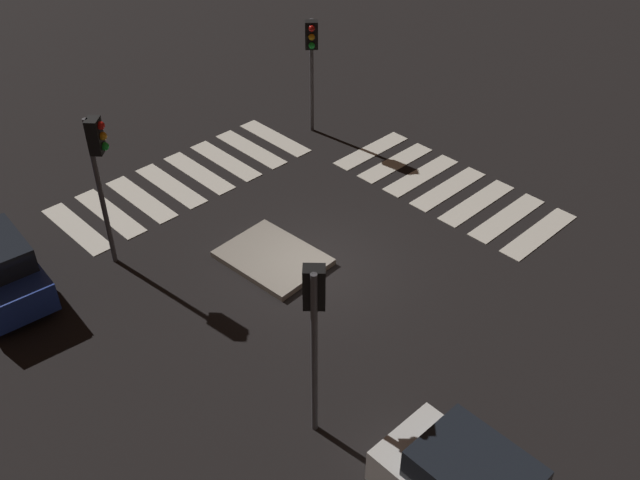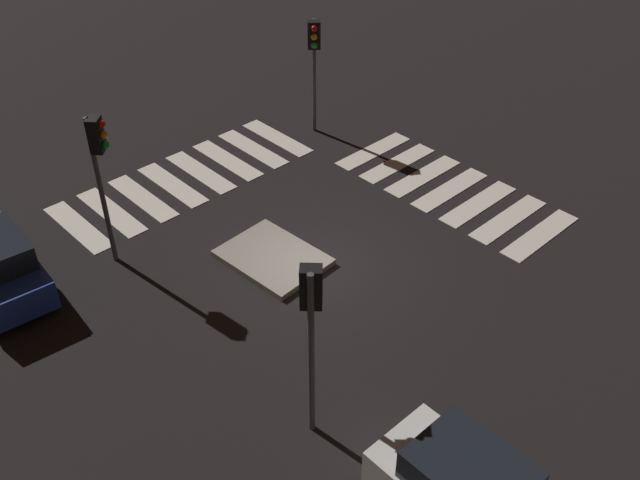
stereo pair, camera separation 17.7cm
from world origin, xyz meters
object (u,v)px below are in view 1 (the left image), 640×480
object	(u,v)px
traffic_light_east	(312,50)
traffic_island	(273,258)
traffic_light_north	(98,157)
traffic_light_west	(314,312)

from	to	relation	value
traffic_light_east	traffic_island	bearing A→B (deg)	-10.05
traffic_light_north	traffic_light_west	bearing A→B (deg)	-42.45
traffic_light_west	traffic_light_east	world-z (taller)	traffic_light_west
traffic_light_north	traffic_island	bearing A→B (deg)	3.42
traffic_light_west	traffic_light_north	world-z (taller)	traffic_light_north
traffic_island	traffic_light_east	bearing A→B (deg)	-52.07
traffic_island	traffic_light_east	size ratio (longest dim) A/B	0.72
traffic_island	traffic_light_east	distance (m)	8.32
traffic_island	traffic_light_east	xyz separation A→B (m)	(4.74, -6.09, 3.12)
traffic_light_west	traffic_light_north	bearing A→B (deg)	45.46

